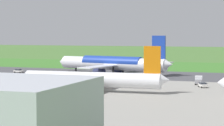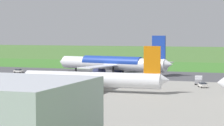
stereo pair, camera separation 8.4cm
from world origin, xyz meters
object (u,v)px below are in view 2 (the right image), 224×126
at_px(airliner_parked_mid, 92,79).
at_px(service_car_followme, 19,71).
at_px(service_truck_fuel, 199,80).
at_px(traffic_cone_orange, 122,65).
at_px(service_car_ops, 203,85).
at_px(no_stopping_sign, 129,63).
at_px(airliner_main, 113,63).
at_px(service_truck_baggage, 77,76).

xyz_separation_m(airliner_parked_mid, service_car_followme, (53.04, -48.11, -2.76)).
height_order(service_truck_fuel, traffic_cone_orange, service_truck_fuel).
bearing_deg(service_car_ops, airliner_parked_mid, 36.13).
bearing_deg(service_car_ops, service_truck_fuel, -73.54).
bearing_deg(airliner_parked_mid, service_car_ops, -143.87).
bearing_deg(no_stopping_sign, airliner_main, 98.42).
distance_m(service_car_followme, no_stopping_sign, 60.12).
distance_m(service_car_followme, traffic_cone_orange, 63.93).
distance_m(airliner_parked_mid, service_truck_baggage, 33.94).
relative_size(service_truck_baggage, no_stopping_sign, 2.18).
height_order(airliner_main, traffic_cone_orange, airliner_main).
xyz_separation_m(airliner_parked_mid, traffic_cone_orange, (26.27, -106.16, -3.33)).
xyz_separation_m(airliner_main, service_car_followme, (39.30, 8.37, -3.51)).
bearing_deg(service_car_followme, airliner_main, -167.97).
height_order(service_car_ops, no_stopping_sign, no_stopping_sign).
relative_size(service_car_ops, traffic_cone_orange, 8.28).
bearing_deg(service_car_followme, airliner_parked_mid, 137.79).
height_order(service_car_followme, service_car_ops, same).
distance_m(airliner_main, no_stopping_sign, 42.34).
distance_m(service_car_ops, no_stopping_sign, 91.40).
xyz_separation_m(service_truck_fuel, no_stopping_sign, (45.57, -68.70, 0.28)).
height_order(service_car_followme, traffic_cone_orange, service_car_followme).
xyz_separation_m(service_car_followme, traffic_cone_orange, (-26.77, -58.05, -0.57)).
bearing_deg(airliner_parked_mid, service_car_followme, -42.21).
distance_m(service_truck_baggage, traffic_cone_orange, 77.70).
distance_m(airliner_parked_mid, service_car_followme, 71.67).
distance_m(airliner_parked_mid, service_truck_fuel, 39.20).
bearing_deg(traffic_cone_orange, airliner_main, 104.15).
xyz_separation_m(service_truck_baggage, traffic_cone_orange, (8.72, -77.20, -1.13)).
xyz_separation_m(service_car_followme, service_car_ops, (-81.32, 27.47, 0.00)).
height_order(service_truck_baggage, no_stopping_sign, no_stopping_sign).
bearing_deg(traffic_cone_orange, service_truck_fuel, 124.13).
relative_size(service_truck_baggage, service_car_ops, 1.37).
relative_size(airliner_main, service_car_ops, 11.81).
height_order(airliner_main, airliner_parked_mid, airliner_main).
bearing_deg(airliner_parked_mid, traffic_cone_orange, -76.10).
height_order(service_car_ops, traffic_cone_orange, service_car_ops).
xyz_separation_m(service_car_ops, traffic_cone_orange, (54.55, -85.52, -0.57)).
relative_size(airliner_main, no_stopping_sign, 18.83).
distance_m(airliner_main, service_truck_fuel, 47.78).
bearing_deg(airliner_main, no_stopping_sign, -81.58).
height_order(airliner_main, service_car_ops, airliner_main).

